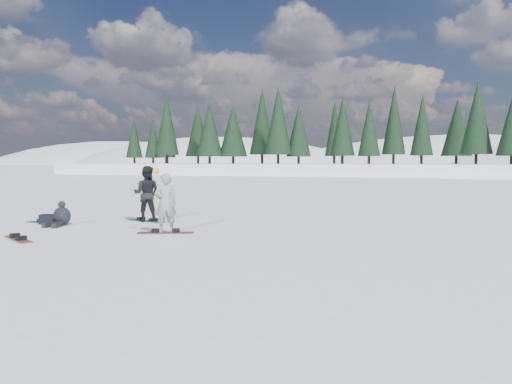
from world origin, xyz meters
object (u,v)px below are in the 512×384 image
at_px(snowboarder_woman, 165,203).
at_px(seated_rider, 61,216).
at_px(snowboard_loose_b, 18,239).
at_px(snowboard_loose_c, 49,223).
at_px(gear_bag, 48,219).
at_px(snowboarder_man, 147,194).

bearing_deg(snowboarder_woman, seated_rider, -45.34).
height_order(seated_rider, snowboard_loose_b, seated_rider).
bearing_deg(snowboard_loose_b, snowboarder_woman, 67.02).
relative_size(snowboarder_woman, seated_rider, 1.94).
xyz_separation_m(snowboard_loose_c, snowboard_loose_b, (1.60, -2.96, 0.00)).
bearing_deg(gear_bag, snowboard_loose_b, -61.98).
bearing_deg(gear_bag, snowboarder_woman, -8.79).
distance_m(snowboarder_man, seated_rider, 2.65).
xyz_separation_m(seated_rider, snowboard_loose_b, (0.79, -2.54, -0.27)).
height_order(snowboarder_man, snowboard_loose_c, snowboarder_man).
distance_m(seated_rider, snowboard_loose_b, 2.67).
bearing_deg(snowboarder_woman, snowboard_loose_c, -49.32).
bearing_deg(snowboarder_man, snowboarder_woman, 116.28).
relative_size(snowboarder_man, snowboard_loose_b, 1.19).
bearing_deg(snowboard_loose_c, snowboarder_man, 25.71).
xyz_separation_m(snowboarder_woman, seated_rider, (-3.75, 0.44, -0.54)).
xyz_separation_m(snowboarder_man, gear_bag, (-2.63, -1.46, -0.75)).
height_order(snowboarder_woman, snowboard_loose_c, snowboarder_woman).
distance_m(snowboarder_woman, snowboard_loose_c, 4.71).
bearing_deg(snowboarder_man, gear_bag, 15.20).
distance_m(snowboarder_man, snowboard_loose_b, 4.49).
bearing_deg(snowboard_loose_c, snowboard_loose_b, -61.13).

